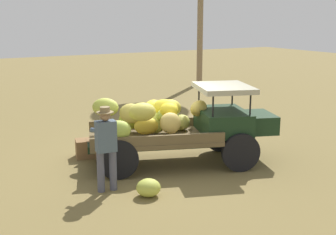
{
  "coord_description": "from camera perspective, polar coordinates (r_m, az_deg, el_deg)",
  "views": [
    {
      "loc": [
        -4.86,
        -9.17,
        3.51
      ],
      "look_at": [
        0.15,
        -0.26,
        1.16
      ],
      "focal_mm": 47.47,
      "sensor_mm": 36.0,
      "label": 1
    }
  ],
  "objects": [
    {
      "name": "wooden_crate",
      "position": [
        11.45,
        -10.37,
        -3.91
      ],
      "size": [
        0.64,
        0.57,
        0.46
      ],
      "primitive_type": "cube",
      "rotation": [
        0.0,
        0.0,
        2.91
      ],
      "color": "olive",
      "rests_on": "ground"
    },
    {
      "name": "farmer",
      "position": [
        9.01,
        -7.97,
        -3.35
      ],
      "size": [
        0.52,
        0.47,
        1.76
      ],
      "rotation": [
        0.0,
        0.0,
        1.48
      ],
      "color": "#525366",
      "rests_on": "ground"
    },
    {
      "name": "loose_banana_bunch",
      "position": [
        8.91,
        -2.52,
        -8.99
      ],
      "size": [
        0.59,
        0.55,
        0.38
      ],
      "primitive_type": "ellipsoid",
      "rotation": [
        0.0,
        -0.03,
        2.89
      ],
      "color": "#B9C249",
      "rests_on": "ground"
    },
    {
      "name": "ground_plane",
      "position": [
        10.96,
        -1.34,
        -5.73
      ],
      "size": [
        60.0,
        60.0,
        0.0
      ],
      "primitive_type": "plane",
      "color": "olive"
    },
    {
      "name": "truck",
      "position": [
        10.64,
        2.01,
        -0.85
      ],
      "size": [
        4.66,
        2.89,
        1.89
      ],
      "rotation": [
        0.0,
        0.0,
        -0.33
      ],
      "color": "#18311A",
      "rests_on": "ground"
    }
  ]
}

